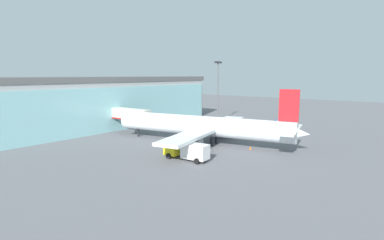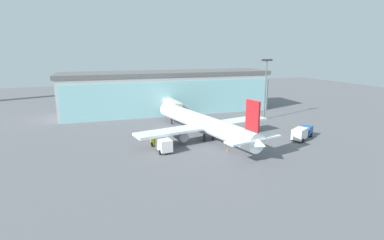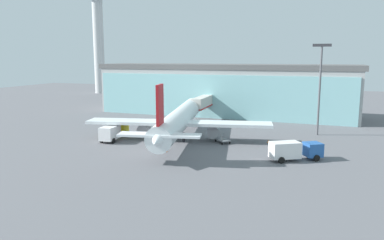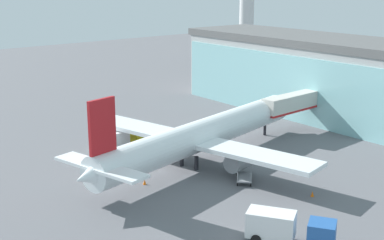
{
  "view_description": "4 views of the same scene",
  "coord_description": "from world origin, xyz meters",
  "px_view_note": "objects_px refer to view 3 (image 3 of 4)",
  "views": [
    {
      "loc": [
        -45.51,
        -26.45,
        12.93
      ],
      "look_at": [
        -1.85,
        7.28,
        4.6
      ],
      "focal_mm": 28.0,
      "sensor_mm": 36.0,
      "label": 1
    },
    {
      "loc": [
        -23.56,
        -52.67,
        19.03
      ],
      "look_at": [
        -3.1,
        5.11,
        4.52
      ],
      "focal_mm": 28.0,
      "sensor_mm": 36.0,
      "label": 2
    },
    {
      "loc": [
        22.75,
        -53.97,
        14.07
      ],
      "look_at": [
        1.92,
        6.25,
        3.41
      ],
      "focal_mm": 35.0,
      "sensor_mm": 36.0,
      "label": 3
    },
    {
      "loc": [
        45.68,
        -34.19,
        21.61
      ],
      "look_at": [
        -1.71,
        5.75,
        5.06
      ],
      "focal_mm": 50.0,
      "sensor_mm": 36.0,
      "label": 4
    }
  ],
  "objects_px": {
    "control_tower": "(98,28)",
    "baggage_cart": "(223,140)",
    "apron_light_mast": "(320,81)",
    "fuel_truck": "(294,150)",
    "airplane": "(179,120)",
    "safety_cone_nose": "(166,150)",
    "jet_bridge": "(204,102)",
    "catering_truck": "(114,132)",
    "safety_cone_wingtip": "(268,141)"
  },
  "relations": [
    {
      "from": "control_tower",
      "to": "baggage_cart",
      "type": "bearing_deg",
      "value": -45.75
    },
    {
      "from": "apron_light_mast",
      "to": "fuel_truck",
      "type": "relative_size",
      "value": 2.23
    },
    {
      "from": "airplane",
      "to": "baggage_cart",
      "type": "bearing_deg",
      "value": -104.44
    },
    {
      "from": "safety_cone_nose",
      "to": "jet_bridge",
      "type": "bearing_deg",
      "value": 96.05
    },
    {
      "from": "jet_bridge",
      "to": "baggage_cart",
      "type": "distance_m",
      "value": 23.21
    },
    {
      "from": "control_tower",
      "to": "catering_truck",
      "type": "relative_size",
      "value": 5.55
    },
    {
      "from": "safety_cone_nose",
      "to": "safety_cone_wingtip",
      "type": "distance_m",
      "value": 17.72
    },
    {
      "from": "safety_cone_nose",
      "to": "safety_cone_wingtip",
      "type": "xyz_separation_m",
      "value": [
        13.73,
        11.19,
        0.0
      ]
    },
    {
      "from": "baggage_cart",
      "to": "airplane",
      "type": "bearing_deg",
      "value": -136.13
    },
    {
      "from": "apron_light_mast",
      "to": "baggage_cart",
      "type": "relative_size",
      "value": 5.26
    },
    {
      "from": "fuel_truck",
      "to": "safety_cone_wingtip",
      "type": "bearing_deg",
      "value": 85.26
    },
    {
      "from": "fuel_truck",
      "to": "safety_cone_wingtip",
      "type": "distance_m",
      "value": 10.9
    },
    {
      "from": "fuel_truck",
      "to": "safety_cone_wingtip",
      "type": "xyz_separation_m",
      "value": [
        -4.79,
        9.72,
        -1.19
      ]
    },
    {
      "from": "jet_bridge",
      "to": "control_tower",
      "type": "xyz_separation_m",
      "value": [
        -59.2,
        49.85,
        21.28
      ]
    },
    {
      "from": "baggage_cart",
      "to": "safety_cone_wingtip",
      "type": "xyz_separation_m",
      "value": [
        7.24,
        2.49,
        -0.23
      ]
    },
    {
      "from": "fuel_truck",
      "to": "safety_cone_nose",
      "type": "xyz_separation_m",
      "value": [
        -18.52,
        -1.47,
        -1.19
      ]
    },
    {
      "from": "catering_truck",
      "to": "safety_cone_wingtip",
      "type": "distance_m",
      "value": 26.4
    },
    {
      "from": "apron_light_mast",
      "to": "fuel_truck",
      "type": "xyz_separation_m",
      "value": [
        -2.83,
        -19.21,
        -8.47
      ]
    },
    {
      "from": "catering_truck",
      "to": "safety_cone_nose",
      "type": "bearing_deg",
      "value": -115.8
    },
    {
      "from": "control_tower",
      "to": "safety_cone_wingtip",
      "type": "xyz_separation_m",
      "value": [
        76.06,
        -68.16,
        -25.17
      ]
    },
    {
      "from": "baggage_cart",
      "to": "control_tower",
      "type": "bearing_deg",
      "value": -178.93
    },
    {
      "from": "safety_cone_nose",
      "to": "fuel_truck",
      "type": "bearing_deg",
      "value": 4.54
    },
    {
      "from": "apron_light_mast",
      "to": "catering_truck",
      "type": "height_order",
      "value": "apron_light_mast"
    },
    {
      "from": "catering_truck",
      "to": "safety_cone_nose",
      "type": "xyz_separation_m",
      "value": [
        11.81,
        -4.65,
        -1.19
      ]
    },
    {
      "from": "fuel_truck",
      "to": "jet_bridge",
      "type": "bearing_deg",
      "value": 96.72
    },
    {
      "from": "airplane",
      "to": "jet_bridge",
      "type": "bearing_deg",
      "value": -6.62
    },
    {
      "from": "apron_light_mast",
      "to": "catering_truck",
      "type": "distance_m",
      "value": 37.8
    },
    {
      "from": "catering_truck",
      "to": "airplane",
      "type": "bearing_deg",
      "value": -71.14
    },
    {
      "from": "apron_light_mast",
      "to": "catering_truck",
      "type": "relative_size",
      "value": 2.21
    },
    {
      "from": "baggage_cart",
      "to": "safety_cone_nose",
      "type": "xyz_separation_m",
      "value": [
        -6.5,
        -8.7,
        -0.23
      ]
    },
    {
      "from": "catering_truck",
      "to": "baggage_cart",
      "type": "relative_size",
      "value": 2.37
    },
    {
      "from": "control_tower",
      "to": "airplane",
      "type": "bearing_deg",
      "value": -49.06
    },
    {
      "from": "control_tower",
      "to": "safety_cone_wingtip",
      "type": "bearing_deg",
      "value": -41.87
    },
    {
      "from": "airplane",
      "to": "safety_cone_wingtip",
      "type": "relative_size",
      "value": 69.66
    },
    {
      "from": "control_tower",
      "to": "safety_cone_nose",
      "type": "height_order",
      "value": "control_tower"
    },
    {
      "from": "apron_light_mast",
      "to": "baggage_cart",
      "type": "height_order",
      "value": "apron_light_mast"
    },
    {
      "from": "apron_light_mast",
      "to": "safety_cone_wingtip",
      "type": "bearing_deg",
      "value": -128.77
    },
    {
      "from": "fuel_truck",
      "to": "catering_truck",
      "type": "bearing_deg",
      "value": 143.06
    },
    {
      "from": "jet_bridge",
      "to": "airplane",
      "type": "relative_size",
      "value": 0.36
    },
    {
      "from": "airplane",
      "to": "control_tower",
      "type": "bearing_deg",
      "value": 29.45
    },
    {
      "from": "catering_truck",
      "to": "baggage_cart",
      "type": "bearing_deg",
      "value": -81.84
    },
    {
      "from": "apron_light_mast",
      "to": "safety_cone_wingtip",
      "type": "distance_m",
      "value": 15.54
    },
    {
      "from": "control_tower",
      "to": "safety_cone_nose",
      "type": "bearing_deg",
      "value": -51.86
    },
    {
      "from": "fuel_truck",
      "to": "apron_light_mast",
      "type": "bearing_deg",
      "value": 50.65
    },
    {
      "from": "catering_truck",
      "to": "baggage_cart",
      "type": "distance_m",
      "value": 18.77
    },
    {
      "from": "control_tower",
      "to": "safety_cone_wingtip",
      "type": "height_order",
      "value": "control_tower"
    },
    {
      "from": "jet_bridge",
      "to": "safety_cone_nose",
      "type": "distance_m",
      "value": 29.92
    },
    {
      "from": "jet_bridge",
      "to": "catering_truck",
      "type": "relative_size",
      "value": 1.86
    },
    {
      "from": "control_tower",
      "to": "safety_cone_nose",
      "type": "xyz_separation_m",
      "value": [
        62.32,
        -79.35,
        -25.17
      ]
    },
    {
      "from": "control_tower",
      "to": "safety_cone_wingtip",
      "type": "distance_m",
      "value": 105.18
    }
  ]
}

